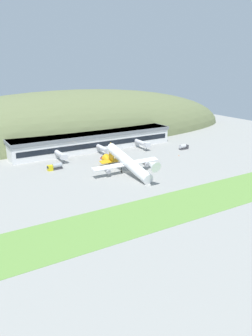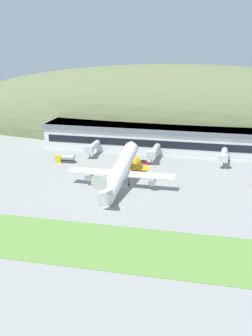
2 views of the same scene
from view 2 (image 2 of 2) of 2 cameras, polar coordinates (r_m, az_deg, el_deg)
ground_plane at (r=159.36m, az=-0.32°, el=-2.25°), size 362.87×362.87×0.00m
grass_strip_foreground at (r=119.79m, az=-5.56°, el=-9.08°), size 326.58×24.56×0.08m
hill_backdrop at (r=246.65m, az=7.26°, el=4.55°), size 282.70×82.86×67.94m
terminal_building at (r=204.49m, az=4.66°, el=3.84°), size 105.59×19.02×10.97m
jetway_0 at (r=195.88m, az=-4.12°, el=2.60°), size 3.38×13.03×5.43m
jetway_1 at (r=188.44m, az=3.42°, el=2.03°), size 3.38×15.50×5.43m
jetway_2 at (r=186.50m, az=11.86°, el=1.53°), size 3.38×14.00×5.43m
cargo_airplane at (r=156.83m, az=-0.71°, el=-0.42°), size 36.82×48.10×14.64m
service_car_0 at (r=185.04m, az=2.19°, el=0.67°), size 4.20×2.02×1.43m
box_truck at (r=188.40m, az=-7.43°, el=1.14°), size 7.94×2.89×3.19m
traffic_cone_0 at (r=165.09m, az=14.92°, el=-2.06°), size 0.52×0.52×0.58m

